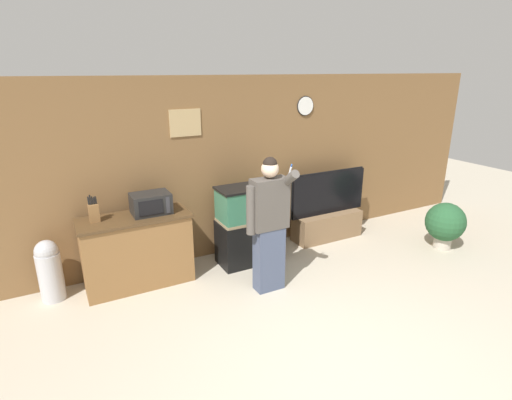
# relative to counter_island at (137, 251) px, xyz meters

# --- Properties ---
(ground_plane) EXTENTS (18.00, 18.00, 0.00)m
(ground_plane) POSITION_rel_counter_island_xyz_m (1.34, -2.50, -0.47)
(ground_plane) COLOR #B2A893
(wall_back_paneled) EXTENTS (10.00, 0.08, 2.60)m
(wall_back_paneled) POSITION_rel_counter_island_xyz_m (1.34, 0.40, 0.83)
(wall_back_paneled) COLOR brown
(wall_back_paneled) RESTS_ON ground_plane
(counter_island) EXTENTS (1.36, 0.58, 0.93)m
(counter_island) POSITION_rel_counter_island_xyz_m (0.00, 0.00, 0.00)
(counter_island) COLOR brown
(counter_island) RESTS_ON ground_plane
(microwave) EXTENTS (0.48, 0.35, 0.26)m
(microwave) POSITION_rel_counter_island_xyz_m (0.23, 0.02, 0.60)
(microwave) COLOR black
(microwave) RESTS_ON counter_island
(knife_block) EXTENTS (0.12, 0.09, 0.33)m
(knife_block) POSITION_rel_counter_island_xyz_m (-0.45, 0.05, 0.59)
(knife_block) COLOR brown
(knife_block) RESTS_ON counter_island
(aquarium_on_stand) EXTENTS (0.92, 0.47, 1.14)m
(aquarium_on_stand) POSITION_rel_counter_island_xyz_m (1.57, -0.10, 0.10)
(aquarium_on_stand) COLOR black
(aquarium_on_stand) RESTS_ON ground_plane
(tv_on_stand) EXTENTS (1.40, 0.40, 1.14)m
(tv_on_stand) POSITION_rel_counter_island_xyz_m (3.07, 0.05, -0.13)
(tv_on_stand) COLOR brown
(tv_on_stand) RESTS_ON ground_plane
(person_standing) EXTENTS (0.54, 0.41, 1.71)m
(person_standing) POSITION_rel_counter_island_xyz_m (1.42, -0.90, 0.42)
(person_standing) COLOR #424C66
(person_standing) RESTS_ON ground_plane
(potted_plant) EXTENTS (0.60, 0.60, 0.73)m
(potted_plant) POSITION_rel_counter_island_xyz_m (4.44, -1.12, -0.05)
(potted_plant) COLOR #B2A899
(potted_plant) RESTS_ON ground_plane
(trash_bin) EXTENTS (0.28, 0.28, 0.77)m
(trash_bin) POSITION_rel_counter_island_xyz_m (-1.01, 0.12, -0.07)
(trash_bin) COLOR #B7B7BC
(trash_bin) RESTS_ON ground_plane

